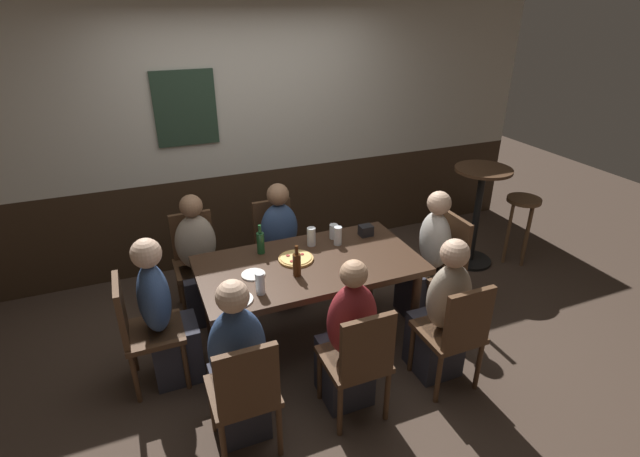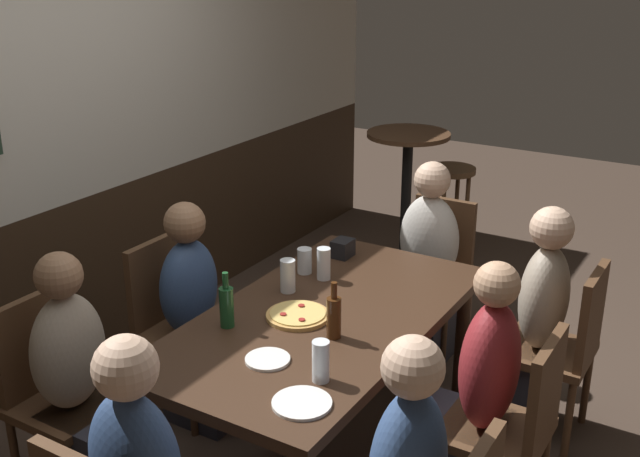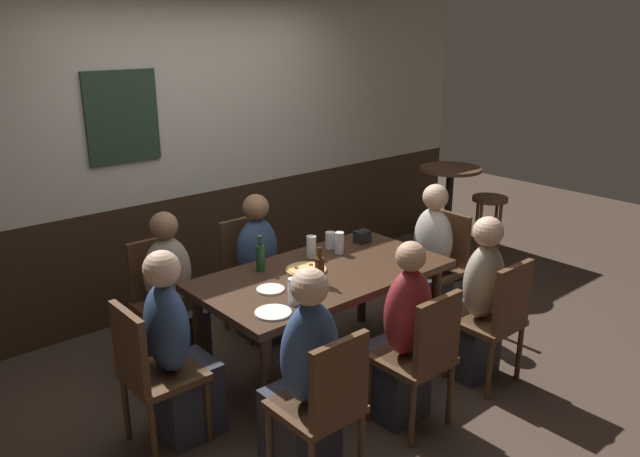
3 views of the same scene
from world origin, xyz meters
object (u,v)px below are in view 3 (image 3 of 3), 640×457
object	(u,v)px
person_head_east	(428,267)
chair_head_east	(441,261)
person_left_near	(305,388)
highball_clear	(339,244)
chair_right_near	(496,316)
plate_white_large	(273,312)
chair_left_far	(162,295)
chair_mid_far	(249,269)
chair_head_west	(150,369)
person_mid_near	(400,346)
side_bar_table	(448,213)
person_head_west	(177,360)
person_right_near	(475,310)
chair_mid_near	(422,353)
beer_glass_half	(330,241)
chair_left_near	(325,402)
beer_bottle_green	(260,257)
person_left_far	(173,305)
tumbler_short	(311,247)
dining_table	(323,283)
bar_stool	(489,212)
person_mid_far	(262,278)
condiment_caddy	(362,237)
beer_bottle_brown	(320,270)
pint_glass_pale	(293,293)
pizza	(306,270)

from	to	relation	value
person_head_east	chair_head_east	bearing A→B (deg)	0.00
person_left_near	highball_clear	bearing A→B (deg)	40.03
chair_right_near	plate_white_large	distance (m)	1.51
chair_left_far	highball_clear	world-z (taller)	highball_clear
chair_mid_far	plate_white_large	xyz separation A→B (m)	(-0.63, -1.16, 0.25)
chair_head_west	person_mid_near	bearing A→B (deg)	-29.22
side_bar_table	person_head_west	bearing A→B (deg)	-169.79
chair_head_east	person_right_near	xyz separation A→B (m)	(-0.52, -0.70, -0.01)
chair_mid_near	plate_white_large	distance (m)	0.89
person_head_west	person_head_east	world-z (taller)	person_head_west
chair_mid_far	beer_glass_half	world-z (taller)	chair_mid_far
chair_left_near	beer_bottle_green	bearing A→B (deg)	68.99
person_left_far	plate_white_large	size ratio (longest dim) A/B	5.32
tumbler_short	dining_table	bearing A→B (deg)	-114.53
dining_table	bar_stool	distance (m)	2.55
plate_white_large	bar_stool	bearing A→B (deg)	12.78
tumbler_short	chair_mid_far	bearing A→B (deg)	100.84
chair_mid_far	beer_bottle_green	bearing A→B (deg)	-117.21
person_mid_far	side_bar_table	bearing A→B (deg)	-3.70
chair_left_far	highball_clear	bearing A→B (deg)	-32.55
person_left_far	condiment_caddy	xyz separation A→B (m)	(1.35, -0.46, 0.31)
person_right_near	chair_left_near	bearing A→B (deg)	-173.75
dining_table	beer_glass_half	xyz separation A→B (m)	(0.34, 0.30, 0.14)
chair_left_near	condiment_caddy	xyz separation A→B (m)	(1.35, 1.11, 0.29)
chair_mid_far	person_right_near	bearing A→B (deg)	-64.73
chair_head_east	dining_table	bearing A→B (deg)	180.00
chair_mid_far	beer_bottle_brown	xyz separation A→B (m)	(-0.15, -1.01, 0.34)
chair_mid_far	beer_bottle_green	world-z (taller)	beer_bottle_green
chair_mid_near	highball_clear	xyz separation A→B (m)	(0.32, 1.05, 0.31)
chair_mid_near	beer_bottle_brown	distance (m)	0.81
person_mid_far	person_right_near	size ratio (longest dim) A/B	0.98
chair_left_near	beer_bottle_green	size ratio (longest dim) A/B	3.61
beer_bottle_brown	side_bar_table	distance (m)	2.34
side_bar_table	chair_mid_near	bearing A→B (deg)	-145.18
chair_left_far	chair_mid_near	world-z (taller)	same
person_head_west	pint_glass_pale	size ratio (longest dim) A/B	7.25
side_bar_table	bar_stool	world-z (taller)	side_bar_table
beer_glass_half	person_head_east	bearing A→B (deg)	-21.81
chair_head_west	beer_glass_half	size ratio (longest dim) A/B	7.09
bar_stool	highball_clear	bearing A→B (deg)	-173.97
person_left_far	side_bar_table	world-z (taller)	person_left_far
dining_table	chair_left_near	xyz separation A→B (m)	(-0.74, -0.87, -0.16)
person_mid_near	chair_left_far	bearing A→B (deg)	115.27
person_left_near	condiment_caddy	xyz separation A→B (m)	(1.35, 0.95, 0.29)
dining_table	pizza	distance (m)	0.14
chair_mid_far	bar_stool	size ratio (longest dim) A/B	1.22
person_mid_near	chair_left_near	bearing A→B (deg)	-167.63
person_head_west	person_right_near	xyz separation A→B (m)	(1.84, -0.70, -0.01)
dining_table	beer_bottle_green	size ratio (longest dim) A/B	6.92
person_mid_far	pizza	world-z (taller)	person_mid_far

